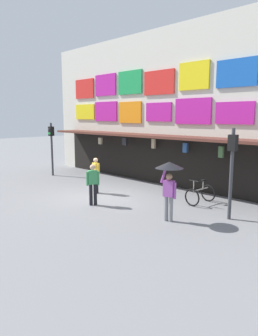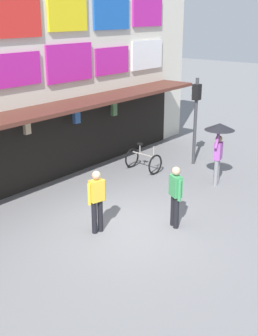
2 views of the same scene
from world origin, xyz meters
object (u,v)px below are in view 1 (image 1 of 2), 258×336
Objects in this scene: bicycle_parked at (200,194)px; traffic_light_far at (232,159)px; pedestrian_with_umbrella at (169,175)px; traffic_light_near at (51,141)px; pedestrian_in_black at (93,182)px; pedestrian_in_white at (96,173)px.

traffic_light_far is at bearing -28.02° from bicycle_parked.
bicycle_parked is 2.99m from pedestrian_with_umbrella.
pedestrian_with_umbrella is (-1.37, -1.71, -0.50)m from traffic_light_far.
traffic_light_near reaches higher than pedestrian_with_umbrella.
pedestrian_with_umbrella reaches higher than pedestrian_in_black.
pedestrian_with_umbrella is at bearing -80.52° from bicycle_parked.
pedestrian_with_umbrella is (10.32, -1.69, -0.50)m from traffic_light_near.
traffic_light_far is 2.25m from pedestrian_with_umbrella.
traffic_light_near reaches higher than bicycle_parked.
bicycle_parked is (-1.82, 0.97, -1.75)m from traffic_light_far.
traffic_light_far reaches higher than pedestrian_in_black.
pedestrian_in_white is at bearing -156.85° from bicycle_parked.
traffic_light_far is 5.45m from pedestrian_in_black.
traffic_light_far reaches higher than pedestrian_with_umbrella.
bicycle_parked is at bearing 5.72° from traffic_light_near.
bicycle_parked is at bearing 47.98° from pedestrian_in_black.
traffic_light_near is 2.67× the size of bicycle_parked.
traffic_light_near is 11.69m from traffic_light_far.
pedestrian_in_black reaches higher than bicycle_parked.
traffic_light_far is at bearing 51.25° from pedestrian_with_umbrella.
pedestrian_with_umbrella reaches higher than bicycle_parked.
bicycle_parked is 0.71× the size of pedestrian_in_black.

